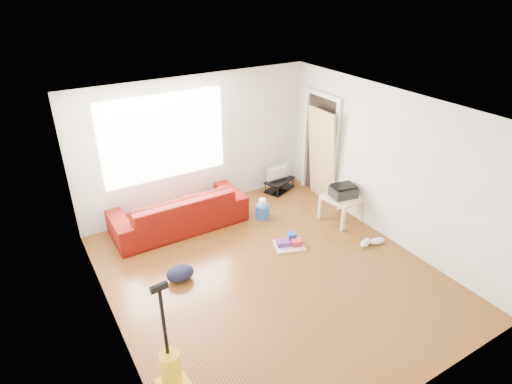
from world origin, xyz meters
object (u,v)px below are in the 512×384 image
bucket (262,218)px  backpack (181,280)px  sofa (180,227)px  side_table (342,200)px  tv_stand (279,185)px  vacuum (173,377)px  cleaning_tray (290,243)px

bucket → backpack: bearing=-155.7°
sofa → side_table: 2.93m
tv_stand → vacuum: size_ratio=0.49×
side_table → cleaning_tray: 1.35m
side_table → bucket: size_ratio=2.54×
sofa → bucket: (1.42, -0.49, 0.00)m
sofa → side_table: size_ratio=3.48×
sofa → tv_stand: 2.32m
sofa → side_table: side_table is taller
cleaning_tray → vacuum: (-2.67, -1.65, 0.22)m
vacuum → tv_stand: bearing=37.1°
tv_stand → vacuum: bearing=-158.6°
bucket → cleaning_tray: bearing=-95.3°
cleaning_tray → vacuum: 3.14m
backpack → vacuum: bearing=-112.8°
sofa → backpack: bearing=68.0°
side_table → backpack: size_ratio=1.63×
sofa → cleaning_tray: bearing=131.4°
tv_stand → side_table: 1.61m
sofa → bucket: size_ratio=8.83×
side_table → vacuum: vacuum is taller
tv_stand → bucket: tv_stand is taller
sofa → bucket: bearing=161.0°
tv_stand → cleaning_tray: tv_stand is taller
cleaning_tray → backpack: cleaning_tray is taller
cleaning_tray → bucket: bearing=84.7°
bucket → backpack: (-1.97, -0.89, 0.00)m
bucket → vacuum: size_ratio=0.18×
bucket → side_table: bearing=-34.0°
backpack → vacuum: 1.96m
bucket → vacuum: vacuum is taller
cleaning_tray → tv_stand: bearing=61.0°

